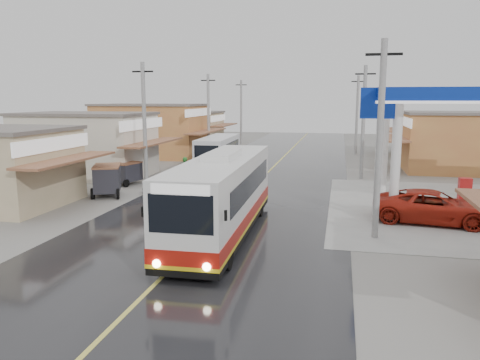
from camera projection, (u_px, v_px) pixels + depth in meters
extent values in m
plane|color=slate|center=(212.00, 228.00, 20.85)|extent=(120.00, 120.00, 0.00)
cube|color=black|center=(265.00, 175.00, 35.29)|extent=(12.00, 90.00, 0.02)
cube|color=#D8CC4C|center=(265.00, 175.00, 35.29)|extent=(0.15, 90.00, 0.01)
cylinder|color=white|center=(384.00, 150.00, 27.38)|extent=(0.44, 0.44, 5.50)
cylinder|color=white|center=(396.00, 163.00, 21.60)|extent=(0.44, 0.44, 5.50)
cube|color=#B21919|center=(464.00, 192.00, 24.01)|extent=(0.60, 0.45, 1.50)
cube|color=white|center=(378.00, 158.00, 21.72)|extent=(0.25, 0.25, 6.00)
cube|color=navy|center=(381.00, 103.00, 21.29)|extent=(1.80, 0.30, 1.40)
cube|color=silver|center=(222.00, 191.00, 19.40)|extent=(2.60, 11.23, 2.75)
cube|color=black|center=(223.00, 225.00, 19.65)|extent=(2.62, 11.26, 0.28)
cube|color=#A3160D|center=(223.00, 215.00, 19.57)|extent=(2.64, 11.28, 0.51)
cube|color=gold|center=(223.00, 222.00, 19.62)|extent=(2.65, 11.29, 0.13)
cube|color=black|center=(225.00, 182.00, 19.80)|extent=(2.58, 8.91, 0.93)
cube|color=black|center=(181.00, 214.00, 13.97)|extent=(2.03, 0.17, 1.21)
cube|color=black|center=(246.00, 164.00, 24.69)|extent=(2.03, 0.17, 1.02)
cube|color=white|center=(180.00, 189.00, 13.84)|extent=(1.83, 0.16, 0.33)
cube|color=silver|center=(222.00, 155.00, 19.14)|extent=(1.19, 2.82, 0.28)
cylinder|color=black|center=(168.00, 251.00, 16.04)|extent=(0.35, 1.03, 1.02)
cylinder|color=black|center=(226.00, 255.00, 15.66)|extent=(0.35, 1.03, 1.02)
cylinder|color=black|center=(219.00, 204.00, 23.25)|extent=(0.35, 1.03, 1.02)
cylinder|color=black|center=(259.00, 206.00, 22.87)|extent=(0.35, 1.03, 1.02)
sphere|color=#FFF2CC|center=(157.00, 263.00, 14.32)|extent=(0.27, 0.27, 0.26)
sphere|color=#FFF2CC|center=(207.00, 267.00, 14.03)|extent=(0.27, 0.27, 0.26)
cube|color=black|center=(143.00, 212.00, 14.46)|extent=(0.08, 0.08, 0.33)
cube|color=black|center=(226.00, 215.00, 13.98)|extent=(0.08, 0.08, 0.33)
cube|color=silver|center=(218.00, 150.00, 37.88)|extent=(2.41, 8.00, 2.20)
cube|color=navy|center=(218.00, 160.00, 38.01)|extent=(2.46, 8.04, 0.88)
cube|color=black|center=(218.00, 147.00, 37.83)|extent=(2.40, 6.68, 0.79)
cube|color=black|center=(207.00, 152.00, 34.04)|extent=(1.82, 0.19, 0.97)
cylinder|color=black|center=(198.00, 169.00, 35.50)|extent=(0.30, 0.89, 0.88)
cylinder|color=black|center=(222.00, 169.00, 35.18)|extent=(0.30, 0.89, 0.88)
cylinder|color=black|center=(215.00, 159.00, 40.97)|extent=(0.30, 0.89, 0.88)
cylinder|color=black|center=(236.00, 160.00, 40.65)|extent=(0.30, 0.89, 0.88)
imported|color=#A41E10|center=(434.00, 207.00, 21.64)|extent=(5.74, 3.26, 1.51)
imported|color=black|center=(187.00, 182.00, 29.51)|extent=(0.74, 2.00, 1.04)
imported|color=#246D25|center=(185.00, 171.00, 29.16)|extent=(0.64, 0.43, 1.73)
cube|color=#26262D|center=(107.00, 179.00, 27.53)|extent=(2.16, 2.57, 1.42)
cube|color=brown|center=(107.00, 166.00, 27.40)|extent=(2.23, 2.64, 0.11)
cylinder|color=black|center=(93.00, 194.00, 26.77)|extent=(0.43, 0.68, 0.66)
cylinder|color=black|center=(96.00, 189.00, 28.26)|extent=(0.43, 0.68, 0.66)
cylinder|color=black|center=(118.00, 194.00, 26.81)|extent=(0.37, 0.66, 0.66)
cube|color=#26262D|center=(128.00, 172.00, 31.26)|extent=(1.55, 2.00, 1.15)
cube|color=brown|center=(127.00, 163.00, 31.15)|extent=(1.61, 2.06, 0.09)
cylinder|color=black|center=(114.00, 181.00, 31.08)|extent=(0.29, 0.55, 0.53)
cylinder|color=black|center=(127.00, 179.00, 32.18)|extent=(0.29, 0.55, 0.53)
cylinder|color=black|center=(126.00, 183.00, 30.42)|extent=(0.23, 0.54, 0.53)
torus|color=black|center=(149.00, 192.00, 28.35)|extent=(0.78, 0.78, 0.20)
torus|color=black|center=(149.00, 189.00, 28.31)|extent=(0.78, 0.78, 0.20)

